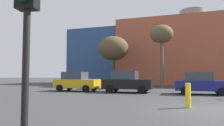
% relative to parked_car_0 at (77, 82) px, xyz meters
% --- Properties ---
extents(ground_plane, '(200.00, 200.00, 0.00)m').
position_rel_parked_car_0_xyz_m(ground_plane, '(10.64, -7.79, -0.90)').
color(ground_plane, '#38383A').
extents(building_backdrop, '(42.17, 11.28, 12.48)m').
position_rel_parked_car_0_xyz_m(building_backdrop, '(11.47, 19.22, 4.22)').
color(building_backdrop, '#B2563D').
rests_on(building_backdrop, ground_plane).
extents(parked_car_0, '(4.20, 2.06, 1.82)m').
position_rel_parked_car_0_xyz_m(parked_car_0, '(0.00, 0.00, 0.00)').
color(parked_car_0, gold).
rests_on(parked_car_0, ground_plane).
extents(parked_car_1, '(4.29, 2.10, 1.86)m').
position_rel_parked_car_0_xyz_m(parked_car_1, '(4.95, 0.00, 0.02)').
color(parked_car_1, black).
rests_on(parked_car_1, ground_plane).
extents(parked_car_2, '(4.00, 1.96, 1.73)m').
position_rel_parked_car_0_xyz_m(parked_car_2, '(10.95, 0.00, -0.04)').
color(parked_car_2, navy).
rests_on(parked_car_2, ground_plane).
extents(traffic_light_near_left, '(0.40, 0.39, 3.54)m').
position_rel_parked_car_0_xyz_m(traffic_light_near_left, '(6.93, -14.81, 1.71)').
color(traffic_light_near_left, black).
rests_on(traffic_light_near_left, ground_plane).
extents(bare_tree_0, '(4.29, 4.29, 7.02)m').
position_rel_parked_car_0_xyz_m(bare_tree_0, '(0.49, 9.89, 4.38)').
color(bare_tree_0, brown).
rests_on(bare_tree_0, ground_plane).
extents(bare_tree_1, '(2.82, 2.82, 7.73)m').
position_rel_parked_car_0_xyz_m(bare_tree_1, '(7.29, 8.20, 5.49)').
color(bare_tree_1, brown).
rests_on(bare_tree_1, ground_plane).
extents(bollard_yellow_0, '(0.24, 0.24, 1.14)m').
position_rel_parked_car_0_xyz_m(bollard_yellow_0, '(9.76, -7.44, -0.34)').
color(bollard_yellow_0, yellow).
rests_on(bollard_yellow_0, ground_plane).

